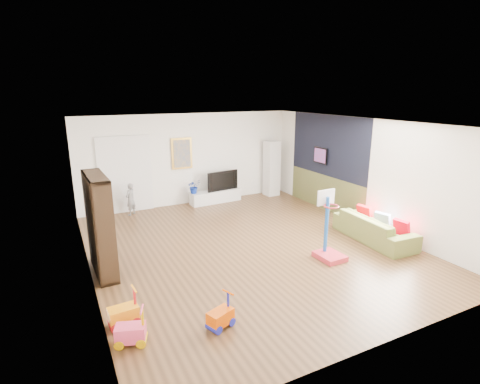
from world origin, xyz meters
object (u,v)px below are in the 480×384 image
media_console (216,196)px  basketball_hoop (332,226)px  bookshelf (100,225)px  sofa (374,228)px

media_console → basketball_hoop: basketball_hoop is taller
bookshelf → basketball_hoop: bearing=-21.5°
sofa → basketball_hoop: size_ratio=1.42×
sofa → basketball_hoop: 1.64m
media_console → sofa: (2.06, -4.43, 0.11)m
bookshelf → basketball_hoop: (4.21, -1.49, -0.23)m
media_console → sofa: 4.88m
bookshelf → sofa: bookshelf is taller
media_console → basketball_hoop: (0.51, -4.76, 0.53)m
media_console → basketball_hoop: size_ratio=1.12×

